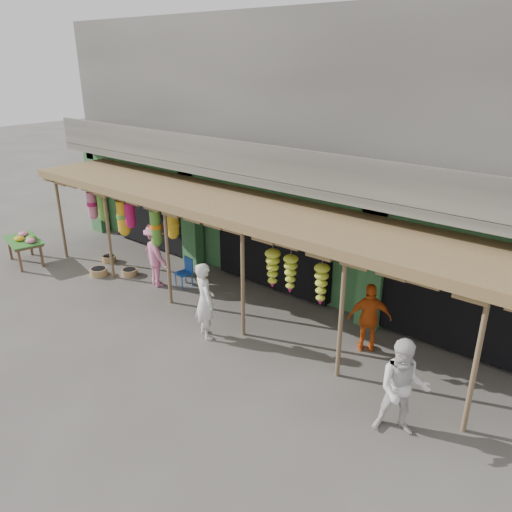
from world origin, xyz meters
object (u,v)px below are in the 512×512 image
Objects in this scene: blue_chair at (186,270)px; person_front at (205,301)px; person_shopper at (157,255)px; person_right at (403,388)px; person_vendor at (369,318)px; flower_table at (24,241)px.

blue_chair is 2.89m from person_front.
person_shopper is at bearing -132.08° from blue_chair.
blue_chair is at bearing 138.73° from person_right.
blue_chair is 0.89m from person_shopper.
person_front is 4.76m from person_right.
person_shopper reaches higher than person_vendor.
person_vendor is at bearing 12.12° from blue_chair.
flower_table is 10.73m from person_vendor.
person_shopper reaches higher than flower_table.
person_shopper is (-2.97, 1.11, 0.01)m from person_front.
person_vendor is (10.48, 2.26, 0.07)m from flower_table.
person_right is 7.83m from person_shopper.
person_right is at bearing -3.99° from blue_chair.
flower_table is at bearing 33.33° from person_shopper.
blue_chair is 5.51m from person_vendor.
person_front is at bearing -24.11° from blue_chair.
person_front is at bearing 173.33° from person_shopper.
person_front is (7.36, 0.44, 0.18)m from flower_table.
flower_table is 0.91× the size of person_shopper.
person_front reaches higher than person_right.
flower_table is at bearing -23.21° from person_vendor.
person_shopper is (-7.73, 1.26, 0.02)m from person_right.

